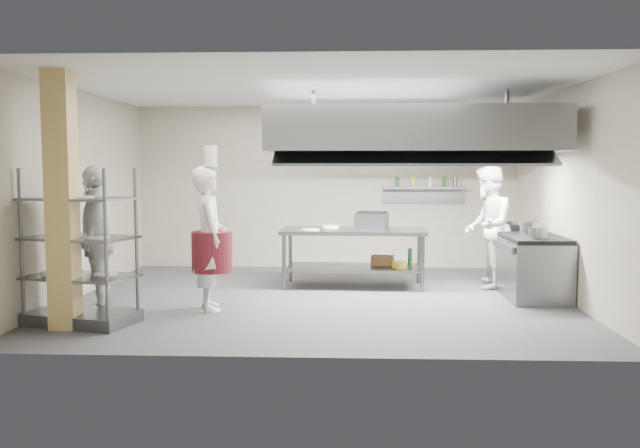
{
  "coord_description": "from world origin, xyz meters",
  "views": [
    {
      "loc": [
        0.44,
        -9.59,
        1.92
      ],
      "look_at": [
        0.0,
        0.2,
        1.06
      ],
      "focal_mm": 38.0,
      "sensor_mm": 36.0,
      "label": 1
    }
  ],
  "objects_px": {
    "island": "(353,258)",
    "cooking_range": "(527,266)",
    "griddle": "(372,221)",
    "stockpot": "(530,228)",
    "pass_rack": "(80,246)",
    "chef_line": "(487,227)",
    "chef_plating": "(97,240)",
    "chef_head": "(209,239)"
  },
  "relations": [
    {
      "from": "island",
      "to": "pass_rack",
      "type": "height_order",
      "value": "pass_rack"
    },
    {
      "from": "pass_rack",
      "to": "island",
      "type": "bearing_deg",
      "value": 53.12
    },
    {
      "from": "chef_line",
      "to": "chef_head",
      "type": "bearing_deg",
      "value": -51.7
    },
    {
      "from": "chef_head",
      "to": "chef_plating",
      "type": "distance_m",
      "value": 1.4
    },
    {
      "from": "pass_rack",
      "to": "chef_line",
      "type": "distance_m",
      "value": 6.0
    },
    {
      "from": "island",
      "to": "cooking_range",
      "type": "height_order",
      "value": "island"
    },
    {
      "from": "chef_line",
      "to": "chef_plating",
      "type": "height_order",
      "value": "chef_plating"
    },
    {
      "from": "pass_rack",
      "to": "chef_head",
      "type": "relative_size",
      "value": 0.99
    },
    {
      "from": "chef_line",
      "to": "griddle",
      "type": "distance_m",
      "value": 1.81
    },
    {
      "from": "cooking_range",
      "to": "chef_line",
      "type": "xyz_separation_m",
      "value": [
        -0.5,
        0.48,
        0.54
      ]
    },
    {
      "from": "griddle",
      "to": "chef_head",
      "type": "bearing_deg",
      "value": -124.39
    },
    {
      "from": "island",
      "to": "chef_head",
      "type": "bearing_deg",
      "value": -134.48
    },
    {
      "from": "chef_line",
      "to": "griddle",
      "type": "height_order",
      "value": "chef_line"
    },
    {
      "from": "cooking_range",
      "to": "chef_line",
      "type": "bearing_deg",
      "value": 135.97
    },
    {
      "from": "island",
      "to": "stockpot",
      "type": "distance_m",
      "value": 2.7
    },
    {
      "from": "chef_line",
      "to": "stockpot",
      "type": "height_order",
      "value": "chef_line"
    },
    {
      "from": "griddle",
      "to": "island",
      "type": "bearing_deg",
      "value": -133.05
    },
    {
      "from": "pass_rack",
      "to": "stockpot",
      "type": "distance_m",
      "value": 6.22
    },
    {
      "from": "pass_rack",
      "to": "stockpot",
      "type": "relative_size",
      "value": 6.93
    },
    {
      "from": "pass_rack",
      "to": "cooking_range",
      "type": "relative_size",
      "value": 0.94
    },
    {
      "from": "cooking_range",
      "to": "chef_head",
      "type": "height_order",
      "value": "chef_head"
    },
    {
      "from": "stockpot",
      "to": "griddle",
      "type": "bearing_deg",
      "value": 160.78
    },
    {
      "from": "chef_plating",
      "to": "cooking_range",
      "type": "bearing_deg",
      "value": 96.35
    },
    {
      "from": "chef_line",
      "to": "griddle",
      "type": "bearing_deg",
      "value": -82.58
    },
    {
      "from": "island",
      "to": "cooking_range",
      "type": "bearing_deg",
      "value": -8.91
    },
    {
      "from": "cooking_range",
      "to": "chef_head",
      "type": "xyz_separation_m",
      "value": [
        -4.5,
        -1.32,
        0.53
      ]
    },
    {
      "from": "chef_line",
      "to": "chef_plating",
      "type": "xyz_separation_m",
      "value": [
        -5.36,
        -2.14,
        0.0
      ]
    },
    {
      "from": "island",
      "to": "chef_plating",
      "type": "xyz_separation_m",
      "value": [
        -3.28,
        -2.15,
        0.5
      ]
    },
    {
      "from": "island",
      "to": "chef_line",
      "type": "bearing_deg",
      "value": 1.63
    },
    {
      "from": "pass_rack",
      "to": "cooking_range",
      "type": "xyz_separation_m",
      "value": [
        5.88,
        2.16,
        -0.52
      ]
    },
    {
      "from": "chef_head",
      "to": "griddle",
      "type": "height_order",
      "value": "chef_head"
    },
    {
      "from": "griddle",
      "to": "stockpot",
      "type": "xyz_separation_m",
      "value": [
        2.28,
        -0.8,
        -0.04
      ]
    },
    {
      "from": "cooking_range",
      "to": "chef_plating",
      "type": "relative_size",
      "value": 1.04
    },
    {
      "from": "griddle",
      "to": "stockpot",
      "type": "bearing_deg",
      "value": -6.0
    },
    {
      "from": "island",
      "to": "pass_rack",
      "type": "distance_m",
      "value": 4.26
    },
    {
      "from": "cooking_range",
      "to": "griddle",
      "type": "distance_m",
      "value": 2.47
    },
    {
      "from": "chef_line",
      "to": "stockpot",
      "type": "xyz_separation_m",
      "value": [
        0.49,
        -0.59,
        0.04
      ]
    },
    {
      "from": "chef_head",
      "to": "stockpot",
      "type": "height_order",
      "value": "chef_head"
    },
    {
      "from": "cooking_range",
      "to": "stockpot",
      "type": "xyz_separation_m",
      "value": [
        -0.01,
        -0.11,
        0.57
      ]
    },
    {
      "from": "cooking_range",
      "to": "chef_line",
      "type": "relative_size",
      "value": 1.05
    },
    {
      "from": "griddle",
      "to": "cooking_range",
      "type": "bearing_deg",
      "value": -3.54
    },
    {
      "from": "pass_rack",
      "to": "chef_head",
      "type": "xyz_separation_m",
      "value": [
        1.38,
        0.84,
        0.01
      ]
    }
  ]
}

